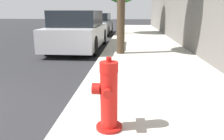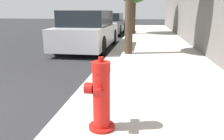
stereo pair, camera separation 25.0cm
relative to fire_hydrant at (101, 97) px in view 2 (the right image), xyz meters
name	(u,v)px [view 2 (the right image)]	position (x,y,z in m)	size (l,w,h in m)	color
fire_hydrant	(101,97)	(0.00, 0.00, 0.00)	(0.34, 0.35, 0.85)	#A91511
parked_car_near	(88,31)	(-1.74, 6.15, 0.20)	(1.78, 4.40, 1.48)	#B7B7BC
parked_car_mid	(108,24)	(-1.91, 11.93, 0.14)	(1.88, 3.99, 1.34)	#4C5156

